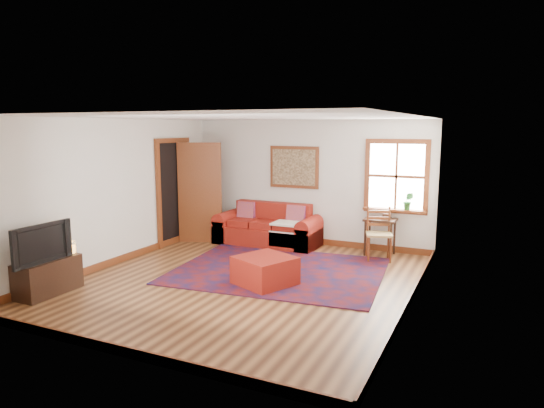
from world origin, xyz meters
The scene contains 13 objects.
ground centered at (0.00, 0.00, 0.00)m, with size 5.50×5.50×0.00m, color #492613.
room_envelope centered at (0.00, 0.02, 1.65)m, with size 5.04×5.54×2.52m.
window centered at (1.78, 2.70, 1.31)m, with size 1.18×0.20×1.38m.
doorway centered at (-2.21, 1.78, 1.07)m, with size 0.89×1.08×2.14m.
framed_artwork centered at (-0.30, 2.71, 1.55)m, with size 1.05×0.07×0.85m.
persian_rug centered at (0.27, 0.70, 0.01)m, with size 3.34×2.67×0.02m, color #5E0F0D.
red_leather_sofa centered at (-0.70, 2.34, 0.27)m, with size 2.11×0.87×0.82m.
red_ottoman centered at (0.36, -0.03, 0.22)m, with size 0.76×0.76×0.43m, color maroon.
side_table centered at (1.55, 2.43, 0.56)m, with size 0.57×0.43×0.69m.
ladder_back_chair centered at (1.59, 2.12, 0.51)m, with size 0.55×0.54×0.94m.
media_cabinet centered at (-2.28, -1.68, 0.25)m, with size 0.41×0.91×0.50m, color black.
television centered at (-2.26, -1.82, 0.78)m, with size 0.95×0.13×0.55m, color black.
candle_hurricane centered at (-2.23, -1.27, 0.59)m, with size 0.12×0.12×0.18m.
Camera 1 is at (3.42, -6.37, 2.36)m, focal length 32.00 mm.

